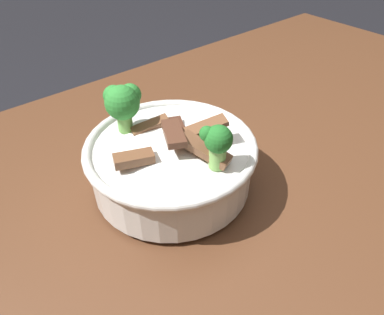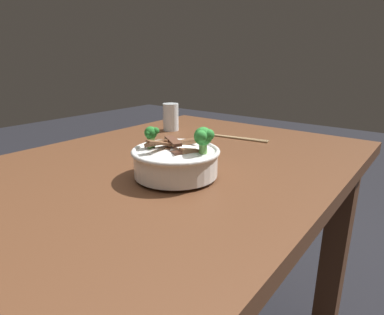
# 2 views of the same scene
# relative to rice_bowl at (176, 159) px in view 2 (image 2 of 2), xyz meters

# --- Properties ---
(dining_table) EXTENTS (1.51, 0.91, 0.82)m
(dining_table) POSITION_rel_rice_bowl_xyz_m (0.04, -0.10, -0.19)
(dining_table) COLOR #56331E
(dining_table) RESTS_ON ground
(rice_bowl) EXTENTS (0.22, 0.22, 0.13)m
(rice_bowl) POSITION_rel_rice_bowl_xyz_m (0.00, 0.00, 0.00)
(rice_bowl) COLOR white
(rice_bowl) RESTS_ON dining_table
(drinking_glass) EXTENTS (0.06, 0.06, 0.11)m
(drinking_glass) POSITION_rel_rice_bowl_xyz_m (-0.40, -0.37, 0.00)
(drinking_glass) COLOR white
(drinking_glass) RESTS_ON dining_table
(chopsticks_pair) EXTENTS (0.05, 0.23, 0.01)m
(chopsticks_pair) POSITION_rel_rice_bowl_xyz_m (-0.45, -0.08, -0.04)
(chopsticks_pair) COLOR tan
(chopsticks_pair) RESTS_ON dining_table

